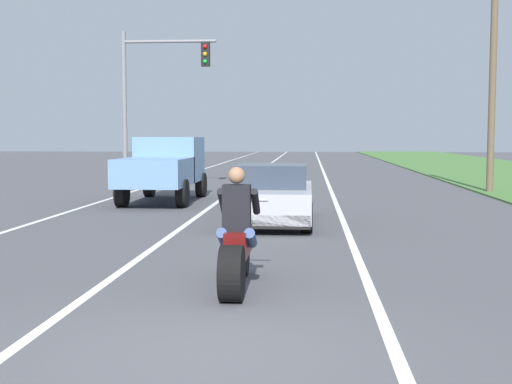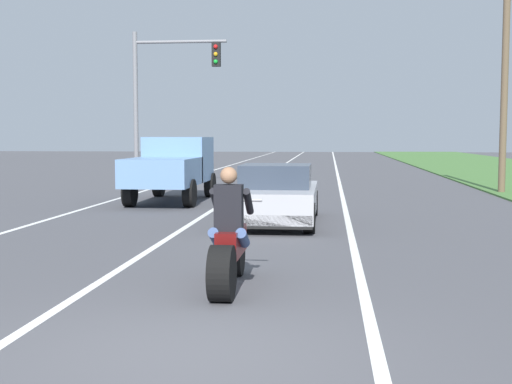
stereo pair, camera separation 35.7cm
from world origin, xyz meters
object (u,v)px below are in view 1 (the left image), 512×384
(motorcycle_with_rider, at_px, (237,246))
(sports_car_silver, at_px, (272,196))
(traffic_light_mast_near, at_px, (152,86))
(pickup_truck_left_lane_light_blue, at_px, (164,166))

(motorcycle_with_rider, relative_size, sports_car_silver, 0.51)
(motorcycle_with_rider, xyz_separation_m, traffic_light_mast_near, (-5.11, 17.20, 3.34))
(pickup_truck_left_lane_light_blue, distance_m, traffic_light_mast_near, 6.32)
(motorcycle_with_rider, distance_m, traffic_light_mast_near, 18.25)
(pickup_truck_left_lane_light_blue, xyz_separation_m, traffic_light_mast_near, (-1.61, 5.42, 2.82))
(pickup_truck_left_lane_light_blue, relative_size, traffic_light_mast_near, 0.80)
(traffic_light_mast_near, bearing_deg, motorcycle_with_rider, -73.47)
(sports_car_silver, xyz_separation_m, traffic_light_mast_near, (-5.20, 10.31, 3.30))
(motorcycle_with_rider, height_order, traffic_light_mast_near, traffic_light_mast_near)
(sports_car_silver, bearing_deg, traffic_light_mast_near, 116.76)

